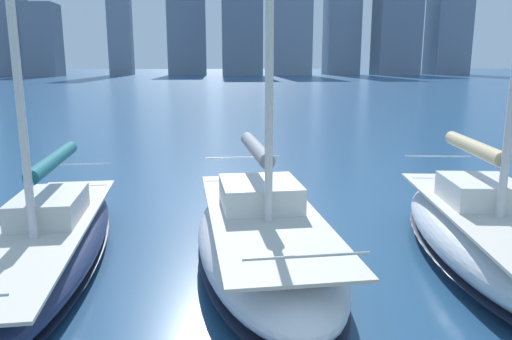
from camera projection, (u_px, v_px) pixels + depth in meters
name	position (u px, v px, depth m)	size (l,w,h in m)	color
city_skyline	(261.00, 14.00, 159.16)	(177.43, 24.30, 49.73)	gray
sailboat_tan	(484.00, 232.00, 10.79)	(3.54, 8.18, 11.69)	silver
sailboat_grey	(263.00, 237.00, 10.59)	(3.17, 8.13, 10.09)	white
sailboat_teal	(46.00, 242.00, 10.57)	(2.66, 9.39, 11.38)	navy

